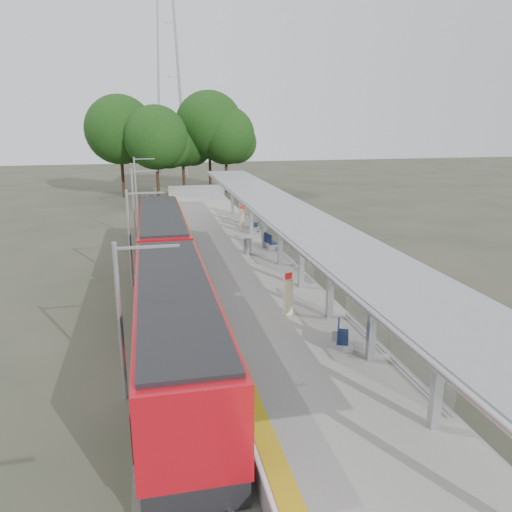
{
  "coord_description": "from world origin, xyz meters",
  "views": [
    {
      "loc": [
        -5.21,
        -8.5,
        9.09
      ],
      "look_at": [
        0.04,
        15.48,
        2.3
      ],
      "focal_mm": 35.0,
      "sensor_mm": 36.0,
      "label": 1
    }
  ],
  "objects_px": {
    "bench_far": "(254,223)",
    "litter_bin": "(248,247)",
    "train": "(167,270)",
    "info_pillar_far": "(242,218)",
    "bench_near": "(341,335)",
    "info_pillar_near": "(288,296)",
    "bench_mid": "(268,240)"
  },
  "relations": [
    {
      "from": "bench_far",
      "to": "litter_bin",
      "type": "height_order",
      "value": "bench_far"
    },
    {
      "from": "train",
      "to": "info_pillar_far",
      "type": "xyz_separation_m",
      "value": [
        6.3,
        13.83,
        -0.34
      ]
    },
    {
      "from": "bench_far",
      "to": "train",
      "type": "bearing_deg",
      "value": -106.09
    },
    {
      "from": "bench_near",
      "to": "info_pillar_near",
      "type": "bearing_deg",
      "value": 128.56
    },
    {
      "from": "train",
      "to": "info_pillar_far",
      "type": "distance_m",
      "value": 15.2
    },
    {
      "from": "bench_mid",
      "to": "bench_far",
      "type": "height_order",
      "value": "bench_mid"
    },
    {
      "from": "bench_near",
      "to": "info_pillar_near",
      "type": "height_order",
      "value": "info_pillar_near"
    },
    {
      "from": "bench_near",
      "to": "info_pillar_far",
      "type": "relative_size",
      "value": 0.86
    },
    {
      "from": "info_pillar_near",
      "to": "info_pillar_far",
      "type": "xyz_separation_m",
      "value": [
        1.41,
        17.87,
        -0.08
      ]
    },
    {
      "from": "litter_bin",
      "to": "info_pillar_far",
      "type": "bearing_deg",
      "value": 81.69
    },
    {
      "from": "bench_far",
      "to": "litter_bin",
      "type": "bearing_deg",
      "value": -92.22
    },
    {
      "from": "bench_near",
      "to": "info_pillar_near",
      "type": "xyz_separation_m",
      "value": [
        -0.98,
        3.55,
        0.3
      ]
    },
    {
      "from": "train",
      "to": "bench_near",
      "type": "height_order",
      "value": "train"
    },
    {
      "from": "bench_mid",
      "to": "litter_bin",
      "type": "relative_size",
      "value": 1.67
    },
    {
      "from": "info_pillar_near",
      "to": "info_pillar_far",
      "type": "distance_m",
      "value": 17.92
    },
    {
      "from": "train",
      "to": "bench_near",
      "type": "distance_m",
      "value": 9.62
    },
    {
      "from": "info_pillar_far",
      "to": "bench_far",
      "type": "bearing_deg",
      "value": -59.58
    },
    {
      "from": "info_pillar_near",
      "to": "train",
      "type": "bearing_deg",
      "value": 117.07
    },
    {
      "from": "info_pillar_far",
      "to": "litter_bin",
      "type": "bearing_deg",
      "value": -92.27
    },
    {
      "from": "bench_near",
      "to": "litter_bin",
      "type": "distance_m",
      "value": 13.49
    },
    {
      "from": "litter_bin",
      "to": "bench_near",
      "type": "bearing_deg",
      "value": -86.88
    },
    {
      "from": "bench_far",
      "to": "info_pillar_far",
      "type": "xyz_separation_m",
      "value": [
        -0.63,
        1.38,
        0.19
      ]
    },
    {
      "from": "bench_near",
      "to": "bench_far",
      "type": "distance_m",
      "value": 20.07
    },
    {
      "from": "train",
      "to": "bench_mid",
      "type": "bearing_deg",
      "value": 45.87
    },
    {
      "from": "bench_far",
      "to": "info_pillar_near",
      "type": "relative_size",
      "value": 0.82
    },
    {
      "from": "bench_near",
      "to": "info_pillar_far",
      "type": "distance_m",
      "value": 21.43
    },
    {
      "from": "train",
      "to": "litter_bin",
      "type": "distance_m",
      "value": 7.82
    },
    {
      "from": "bench_mid",
      "to": "info_pillar_far",
      "type": "distance_m",
      "value": 6.95
    },
    {
      "from": "bench_mid",
      "to": "litter_bin",
      "type": "bearing_deg",
      "value": -156.27
    },
    {
      "from": "bench_mid",
      "to": "info_pillar_far",
      "type": "xyz_separation_m",
      "value": [
        -0.39,
        6.94,
        0.15
      ]
    },
    {
      "from": "bench_mid",
      "to": "info_pillar_far",
      "type": "bearing_deg",
      "value": 83.61
    },
    {
      "from": "train",
      "to": "info_pillar_far",
      "type": "height_order",
      "value": "train"
    }
  ]
}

